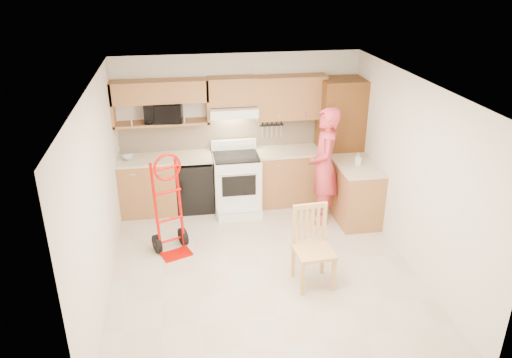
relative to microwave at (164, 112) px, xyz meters
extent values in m
cube|color=#C5B49B|center=(1.21, -2.08, -1.66)|extent=(4.00, 4.50, 0.02)
cube|color=white|center=(1.21, -2.08, 0.86)|extent=(4.00, 4.50, 0.02)
cube|color=beige|center=(1.21, 0.17, -0.40)|extent=(4.00, 0.02, 2.50)
cube|color=beige|center=(1.21, -4.34, -0.40)|extent=(4.00, 0.02, 2.50)
cube|color=beige|center=(-0.80, -2.08, -0.40)|extent=(0.02, 4.50, 2.50)
cube|color=beige|center=(3.22, -2.08, -0.40)|extent=(0.02, 4.50, 2.50)
cube|color=beige|center=(1.21, 0.15, -0.45)|extent=(3.92, 0.03, 0.55)
cube|color=#A56C3D|center=(-0.34, -0.14, -1.20)|extent=(0.90, 0.60, 0.90)
cube|color=black|center=(0.41, -0.14, -1.22)|extent=(0.60, 0.60, 0.85)
cube|color=#A56C3D|center=(2.04, -0.14, -1.20)|extent=(1.14, 0.60, 0.90)
cube|color=#BCB08B|center=(-0.04, -0.13, -0.73)|extent=(1.50, 0.63, 0.04)
cube|color=#BCB08B|center=(2.04, -0.13, -0.73)|extent=(1.14, 0.63, 0.04)
cube|color=#A56C3D|center=(2.91, -0.94, -1.20)|extent=(0.60, 1.00, 0.90)
cube|color=#BCB08B|center=(2.91, -0.94, -0.73)|extent=(0.63, 1.00, 0.04)
cube|color=brown|center=(2.86, -0.14, -0.60)|extent=(0.70, 0.60, 2.10)
cube|color=#A56C3D|center=(-0.04, 0.00, 0.33)|extent=(1.50, 0.33, 0.34)
cube|color=#A56C3D|center=(-0.04, 0.00, -0.18)|extent=(1.50, 0.33, 0.04)
cube|color=#A56C3D|center=(1.09, 0.00, 0.29)|extent=(0.76, 0.33, 0.44)
cube|color=#A56C3D|center=(2.04, 0.00, 0.15)|extent=(1.14, 0.33, 0.70)
cube|color=white|center=(1.09, -0.06, -0.02)|extent=(0.76, 0.46, 0.14)
imported|color=black|center=(0.00, 0.00, 0.00)|extent=(0.61, 0.44, 0.32)
imported|color=#CF3846|center=(2.39, -0.91, -0.72)|extent=(0.57, 0.76, 1.86)
imported|color=white|center=(2.91, -0.93, -0.62)|extent=(0.10, 0.10, 0.19)
imported|color=white|center=(-0.58, -0.14, -0.68)|extent=(0.28, 0.28, 0.05)
camera|label=1|loc=(0.21, -7.67, 2.18)|focal=34.75mm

